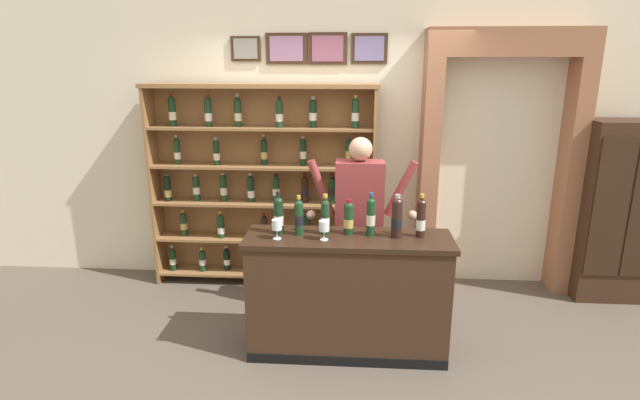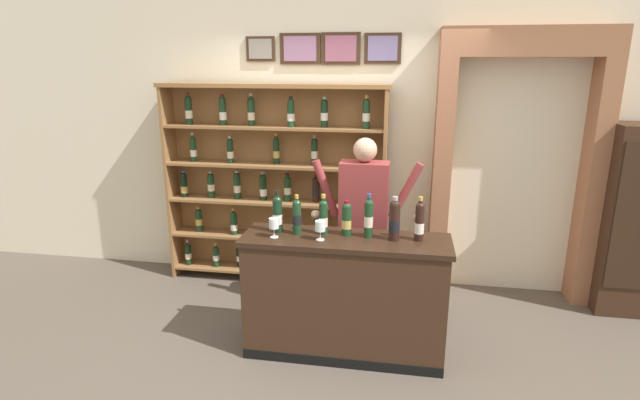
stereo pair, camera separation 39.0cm
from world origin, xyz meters
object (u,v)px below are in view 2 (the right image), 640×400
(tasting_bottle_bianco, at_px, (347,218))
(wine_glass_center, at_px, (274,224))
(wine_shelf, at_px, (275,181))
(tasting_bottle_riserva, at_px, (395,220))
(tasting_bottle_super_tuscan, at_px, (323,216))
(tasting_counter, at_px, (345,296))
(tasting_bottle_rosso, at_px, (369,218))
(wine_glass_left, at_px, (321,227))
(tasting_bottle_chianti, at_px, (420,221))
(shopkeeper, at_px, (364,211))
(tasting_bottle_brunello, at_px, (278,213))
(tasting_bottle_vin_santo, at_px, (297,216))

(tasting_bottle_bianco, bearing_deg, wine_glass_center, -164.29)
(wine_shelf, height_order, tasting_bottle_riserva, wine_shelf)
(tasting_bottle_super_tuscan, xyz_separation_m, tasting_bottle_riserva, (0.54, -0.04, 0.02))
(tasting_bottle_super_tuscan, height_order, tasting_bottle_riserva, tasting_bottle_riserva)
(tasting_counter, distance_m, tasting_bottle_riserva, 0.73)
(tasting_counter, height_order, tasting_bottle_bianco, tasting_bottle_bianco)
(tasting_bottle_rosso, bearing_deg, tasting_bottle_bianco, 172.11)
(wine_shelf, bearing_deg, tasting_bottle_super_tuscan, -59.91)
(tasting_bottle_riserva, xyz_separation_m, wine_glass_left, (-0.53, -0.10, -0.06))
(tasting_bottle_super_tuscan, bearing_deg, wine_shelf, 120.09)
(tasting_bottle_bianco, xyz_separation_m, tasting_bottle_chianti, (0.54, -0.03, 0.02))
(tasting_bottle_bianco, xyz_separation_m, wine_glass_left, (-0.18, -0.15, -0.03))
(tasting_bottle_bianco, relative_size, tasting_bottle_riserva, 0.82)
(tasting_bottle_super_tuscan, xyz_separation_m, wine_glass_center, (-0.35, -0.14, -0.03))
(tasting_bottle_rosso, bearing_deg, tasting_bottle_super_tuscan, 177.32)
(tasting_bottle_chianti, relative_size, wine_glass_center, 2.21)
(shopkeeper, bearing_deg, tasting_bottle_bianco, -99.81)
(shopkeeper, distance_m, tasting_bottle_bianco, 0.52)
(wine_shelf, relative_size, tasting_bottle_riserva, 6.83)
(tasting_bottle_brunello, distance_m, tasting_bottle_super_tuscan, 0.36)
(wine_shelf, xyz_separation_m, shopkeeper, (0.96, -0.69, -0.07))
(tasting_bottle_vin_santo, relative_size, tasting_bottle_super_tuscan, 0.99)
(tasting_bottle_rosso, bearing_deg, shopkeeper, 98.64)
(wine_shelf, height_order, wine_glass_center, wine_shelf)
(tasting_bottle_vin_santo, relative_size, tasting_bottle_chianti, 0.93)
(tasting_bottle_brunello, xyz_separation_m, tasting_bottle_vin_santo, (0.16, -0.02, -0.01))
(shopkeeper, height_order, tasting_bottle_brunello, shopkeeper)
(tasting_bottle_riserva, bearing_deg, tasting_bottle_super_tuscan, 175.48)
(wine_shelf, bearing_deg, tasting_bottle_vin_santo, -68.04)
(tasting_counter, distance_m, wine_glass_left, 0.61)
(tasting_counter, bearing_deg, shopkeeper, 81.54)
(shopkeeper, height_order, wine_glass_left, shopkeeper)
(tasting_bottle_rosso, bearing_deg, tasting_bottle_vin_santo, -178.19)
(tasting_bottle_brunello, relative_size, tasting_bottle_chianti, 0.99)
(tasting_bottle_bianco, relative_size, tasting_bottle_chianti, 0.82)
(tasting_bottle_chianti, height_order, wine_glass_center, tasting_bottle_chianti)
(shopkeeper, height_order, tasting_bottle_super_tuscan, shopkeeper)
(wine_glass_center, bearing_deg, tasting_bottle_chianti, 6.53)
(tasting_bottle_rosso, bearing_deg, tasting_bottle_riserva, -7.81)
(tasting_bottle_brunello, distance_m, tasting_bottle_rosso, 0.70)
(tasting_bottle_chianti, xyz_separation_m, wine_glass_center, (-1.07, -0.12, -0.04))
(tasting_bottle_rosso, relative_size, tasting_bottle_riserva, 1.01)
(tasting_counter, xyz_separation_m, wine_glass_left, (-0.18, -0.08, 0.58))
(tasting_bottle_bianco, bearing_deg, shopkeeper, 80.19)
(tasting_bottle_riserva, height_order, wine_glass_left, tasting_bottle_riserva)
(tasting_bottle_super_tuscan, relative_size, tasting_bottle_riserva, 0.94)
(tasting_bottle_rosso, relative_size, wine_glass_center, 2.24)
(tasting_bottle_chianti, bearing_deg, tasting_bottle_bianco, 177.22)
(shopkeeper, distance_m, tasting_bottle_riserva, 0.63)
(tasting_bottle_brunello, relative_size, tasting_bottle_riserva, 0.99)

